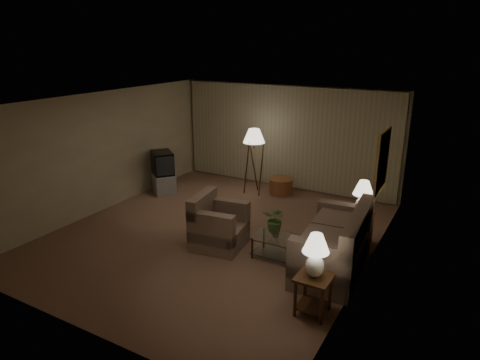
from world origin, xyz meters
name	(u,v)px	position (x,y,z in m)	size (l,w,h in m)	color
ground	(217,233)	(0.00, 0.00, 0.00)	(7.00, 7.00, 0.00)	#8D634E
room_shell	(253,136)	(0.02, 1.51, 1.75)	(6.04, 7.02, 2.72)	beige
sofa	(333,246)	(2.50, -0.25, 0.44)	(2.14, 1.30, 0.88)	gray
armchair	(220,226)	(0.35, -0.45, 0.40)	(1.20, 1.17, 0.80)	gray
side_table_near	(313,288)	(2.65, -1.60, 0.40)	(0.49, 0.49, 0.60)	#39230F
side_table_far	(360,224)	(2.65, 1.00, 0.40)	(0.48, 0.40, 0.60)	#39230F
table_lamp_near	(316,252)	(2.65, -1.60, 0.99)	(0.38, 0.38, 0.65)	white
table_lamp_far	(363,195)	(2.65, 1.00, 1.00)	(0.39, 0.39, 0.67)	white
coffee_table	(283,245)	(1.62, -0.35, 0.28)	(1.12, 0.61, 0.41)	silver
tv_cabinet	(164,183)	(-2.55, 1.45, 0.25)	(0.95, 0.90, 0.50)	#A4A3A6
crt_tv	(162,163)	(-2.55, 1.45, 0.79)	(0.83, 0.80, 0.58)	black
floor_lamp	(254,160)	(-0.47, 2.52, 0.88)	(0.55, 0.55, 1.68)	#39230F
ottoman	(281,186)	(0.16, 2.83, 0.20)	(0.60, 0.60, 0.40)	#9D5835
vase	(275,233)	(1.47, -0.35, 0.49)	(0.14, 0.14, 0.14)	white
flowers	(276,217)	(1.47, -0.35, 0.80)	(0.43, 0.37, 0.47)	#507835
book	(294,243)	(1.87, -0.45, 0.42)	(0.18, 0.25, 0.02)	olive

